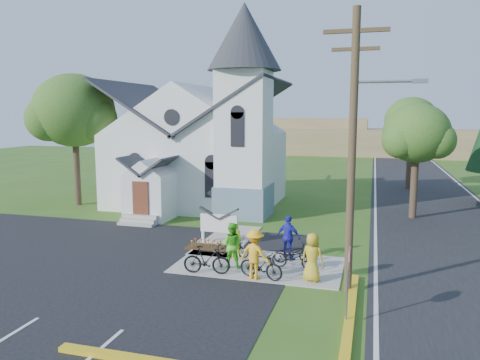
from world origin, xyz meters
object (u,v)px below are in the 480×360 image
(church_sign, at_px, (219,224))
(bike_4, at_px, (293,252))
(bike_1, at_px, (207,260))
(cyclist_3, at_px, (255,254))
(bike_3, at_px, (261,265))
(cyclist_1, at_px, (232,245))
(bike_2, at_px, (294,257))
(utility_pole, at_px, (354,144))
(stop_sign, at_px, (349,269))
(bike_0, at_px, (233,247))
(cyclist_4, at_px, (312,257))
(cyclist_2, at_px, (288,237))
(cyclist_0, at_px, (235,240))

(church_sign, bearing_deg, bike_4, -26.57)
(church_sign, bearing_deg, bike_1, -77.77)
(cyclist_3, bearing_deg, church_sign, -40.09)
(bike_3, bearing_deg, bike_4, -7.23)
(cyclist_1, distance_m, bike_2, 2.65)
(bike_2, bearing_deg, cyclist_1, 103.30)
(cyclist_1, bearing_deg, utility_pole, 161.65)
(bike_1, bearing_deg, bike_4, -59.94)
(bike_1, bearing_deg, stop_sign, -125.30)
(stop_sign, relative_size, bike_0, 1.52)
(bike_0, bearing_deg, cyclist_4, -106.66)
(bike_0, relative_size, cyclist_2, 0.86)
(cyclist_3, bearing_deg, cyclist_4, -155.25)
(cyclist_2, height_order, cyclist_4, cyclist_2)
(stop_sign, xyz_separation_m, bike_1, (-5.68, 3.00, -1.16))
(cyclist_2, bearing_deg, cyclist_4, 133.87)
(church_sign, distance_m, bike_0, 2.38)
(bike_4, bearing_deg, cyclist_4, -172.81)
(bike_0, distance_m, bike_4, 2.75)
(cyclist_0, bearing_deg, bike_3, 107.25)
(bike_0, bearing_deg, bike_4, -79.52)
(cyclist_2, relative_size, bike_3, 1.04)
(cyclist_1, height_order, cyclist_4, cyclist_1)
(stop_sign, bearing_deg, bike_4, 115.70)
(cyclist_2, bearing_deg, cyclist_1, 58.58)
(cyclist_3, bearing_deg, cyclist_1, -24.18)
(cyclist_3, bearing_deg, cyclist_0, -41.66)
(bike_0, bearing_deg, stop_sign, -123.15)
(stop_sign, height_order, cyclist_1, stop_sign)
(church_sign, height_order, utility_pole, utility_pole)
(bike_3, xyz_separation_m, cyclist_4, (1.94, 0.30, 0.40))
(bike_0, distance_m, bike_1, 2.51)
(church_sign, xyz_separation_m, cyclist_0, (1.45, -2.02, -0.20))
(cyclist_2, height_order, cyclist_3, cyclist_3)
(church_sign, bearing_deg, cyclist_0, -54.43)
(cyclist_3, height_order, bike_4, cyclist_3)
(cyclist_4, distance_m, bike_4, 2.37)
(bike_4, bearing_deg, bike_0, 67.18)
(bike_1, height_order, bike_3, bike_1)
(cyclist_3, bearing_deg, bike_4, -98.76)
(cyclist_2, bearing_deg, cyclist_0, 30.86)
(bike_0, bearing_deg, utility_pole, -105.21)
(cyclist_0, distance_m, cyclist_3, 2.82)
(cyclist_1, relative_size, cyclist_4, 1.00)
(church_sign, distance_m, cyclist_4, 6.55)
(stop_sign, relative_size, bike_3, 1.36)
(church_sign, bearing_deg, utility_pole, -35.60)
(utility_pole, height_order, cyclist_4, utility_pole)
(stop_sign, relative_size, cyclist_2, 1.30)
(cyclist_2, xyz_separation_m, bike_4, (0.31, -0.60, -0.51))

